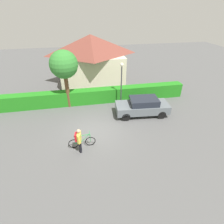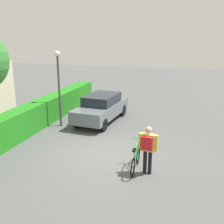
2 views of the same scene
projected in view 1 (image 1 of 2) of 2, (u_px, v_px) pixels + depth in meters
ground_plane at (95, 131)px, 12.63m from camera, size 60.00×60.00×0.00m
hedge_row at (89, 96)px, 15.92m from camera, size 17.69×0.90×1.29m
house_distant at (92, 59)px, 19.18m from camera, size 7.01×4.97×5.16m
parked_car_near at (142, 106)px, 14.12m from camera, size 4.32×2.03×1.48m
bicycle at (82, 142)px, 11.06m from camera, size 1.71×0.50×0.99m
person_rider at (79, 139)px, 10.34m from camera, size 0.39×0.67×1.69m
street_lamp at (121, 79)px, 14.48m from camera, size 0.28×0.28×3.84m
tree_kerbside at (64, 65)px, 13.77m from camera, size 2.23×2.23×4.86m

